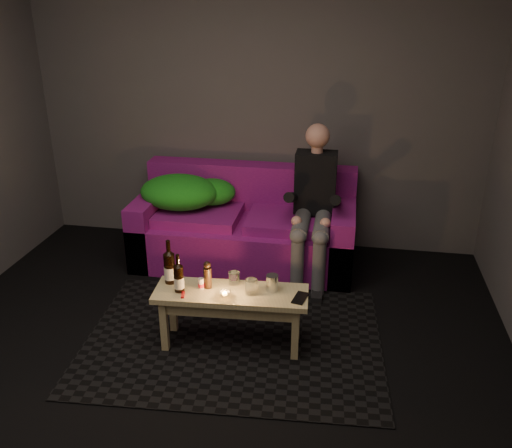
{
  "coord_description": "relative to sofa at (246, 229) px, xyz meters",
  "views": [
    {
      "loc": [
        0.82,
        -2.42,
        2.19
      ],
      "look_at": [
        0.16,
        1.31,
        0.56
      ],
      "focal_mm": 38.0,
      "sensor_mm": 36.0,
      "label": 1
    }
  ],
  "objects": [
    {
      "name": "steel_cup",
      "position": [
        0.41,
        -1.2,
        0.17
      ],
      "size": [
        0.09,
        0.09,
        0.11
      ],
      "primitive_type": "cylinder",
      "rotation": [
        0.0,
        0.0,
        -0.1
      ],
      "color": "silver",
      "rests_on": "coffee_table"
    },
    {
      "name": "floor",
      "position": [
        0.02,
        -1.82,
        -0.29
      ],
      "size": [
        4.5,
        4.5,
        0.0
      ],
      "primitive_type": "plane",
      "color": "black",
      "rests_on": "ground"
    },
    {
      "name": "sofa",
      "position": [
        0.0,
        0.0,
        0.0
      ],
      "size": [
        1.86,
        0.84,
        0.8
      ],
      "color": "#7D1078",
      "rests_on": "floor"
    },
    {
      "name": "rug",
      "position": [
        0.15,
        -1.22,
        -0.28
      ],
      "size": [
        2.08,
        1.57,
        0.01
      ],
      "primitive_type": "cube",
      "rotation": [
        0.0,
        0.0,
        0.06
      ],
      "color": "black",
      "rests_on": "floor"
    },
    {
      "name": "tumbler_back",
      "position": [
        0.15,
        -1.16,
        0.16
      ],
      "size": [
        0.09,
        0.09,
        0.09
      ],
      "primitive_type": "cylinder",
      "rotation": [
        0.0,
        0.0,
        -0.38
      ],
      "color": "white",
      "rests_on": "coffee_table"
    },
    {
      "name": "room",
      "position": [
        0.02,
        -1.35,
        1.35
      ],
      "size": [
        4.5,
        4.5,
        4.5
      ],
      "color": "silver",
      "rests_on": "ground"
    },
    {
      "name": "coffee_table",
      "position": [
        0.15,
        -1.27,
        0.05
      ],
      "size": [
        1.02,
        0.38,
        0.41
      ],
      "rotation": [
        0.0,
        0.0,
        0.06
      ],
      "color": "tan",
      "rests_on": "rug"
    },
    {
      "name": "green_blanket",
      "position": [
        -0.53,
        -0.01,
        0.31
      ],
      "size": [
        0.82,
        0.56,
        0.28
      ],
      "color": "#18871B",
      "rests_on": "sofa"
    },
    {
      "name": "red_lighter",
      "position": [
        -0.14,
        -1.37,
        0.13
      ],
      "size": [
        0.03,
        0.07,
        0.01
      ],
      "primitive_type": "cube",
      "rotation": [
        0.0,
        0.0,
        0.19
      ],
      "color": "#BC0B10",
      "rests_on": "coffee_table"
    },
    {
      "name": "beer_bottle_a",
      "position": [
        -0.27,
        -1.22,
        0.23
      ],
      "size": [
        0.08,
        0.08,
        0.31
      ],
      "color": "black",
      "rests_on": "coffee_table"
    },
    {
      "name": "salt_shaker",
      "position": [
        -0.05,
        -1.26,
        0.16
      ],
      "size": [
        0.05,
        0.05,
        0.08
      ],
      "primitive_type": "cylinder",
      "rotation": [
        0.0,
        0.0,
        -0.35
      ],
      "color": "silver",
      "rests_on": "coffee_table"
    },
    {
      "name": "beer_bottle_b",
      "position": [
        -0.18,
        -1.32,
        0.22
      ],
      "size": [
        0.07,
        0.07,
        0.26
      ],
      "color": "black",
      "rests_on": "coffee_table"
    },
    {
      "name": "person",
      "position": [
        0.59,
        -0.15,
        0.35
      ],
      "size": [
        0.33,
        0.77,
        1.24
      ],
      "color": "black",
      "rests_on": "sofa"
    },
    {
      "name": "smartphone",
      "position": [
        0.6,
        -1.28,
        0.12
      ],
      "size": [
        0.1,
        0.16,
        0.01
      ],
      "primitive_type": "cube",
      "rotation": [
        0.0,
        0.0,
        -0.21
      ],
      "color": "black",
      "rests_on": "coffee_table"
    },
    {
      "name": "pepper_mill",
      "position": [
        -0.01,
        -1.24,
        0.19
      ],
      "size": [
        0.07,
        0.07,
        0.14
      ],
      "primitive_type": "cylinder",
      "rotation": [
        0.0,
        0.0,
        0.33
      ],
      "color": "black",
      "rests_on": "coffee_table"
    },
    {
      "name": "tealight",
      "position": [
        0.13,
        -1.35,
        0.14
      ],
      "size": [
        0.07,
        0.07,
        0.05
      ],
      "color": "white",
      "rests_on": "coffee_table"
    },
    {
      "name": "tumbler_front",
      "position": [
        0.28,
        -1.26,
        0.17
      ],
      "size": [
        0.1,
        0.1,
        0.1
      ],
      "primitive_type": "cylinder",
      "rotation": [
        0.0,
        0.0,
        -0.25
      ],
      "color": "white",
      "rests_on": "coffee_table"
    }
  ]
}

